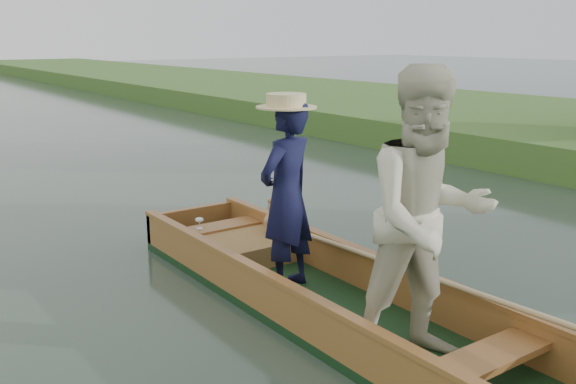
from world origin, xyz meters
TOP-DOWN VIEW (x-y plane):
  - ground at (0.00, 0.00)m, footprint 120.00×120.00m
  - punt at (-0.02, -0.37)m, footprint 1.19×5.17m

SIDE VIEW (x-z plane):
  - ground at x=0.00m, z-range 0.00..0.00m
  - punt at x=-0.02m, z-range -0.29..1.83m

